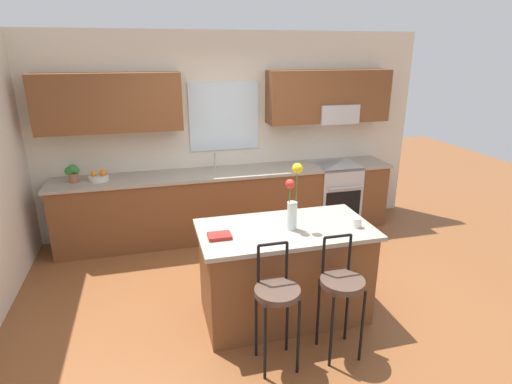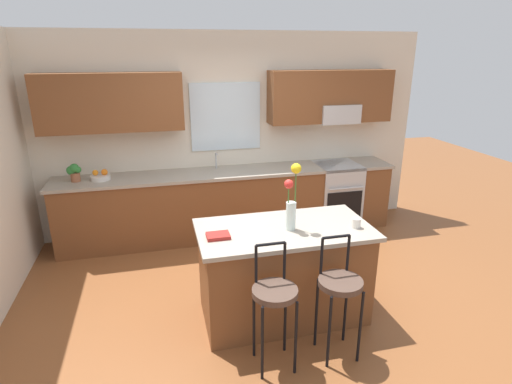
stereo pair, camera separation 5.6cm
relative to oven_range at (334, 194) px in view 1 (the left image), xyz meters
name	(u,v)px [view 1 (the left image)]	position (x,y,z in m)	size (l,w,h in m)	color
ground_plane	(263,300)	(-1.54, -1.68, -0.46)	(14.00, 14.00, 0.00)	brown
back_wall_assembly	(227,124)	(-1.51, 0.31, 1.05)	(5.60, 0.50, 2.70)	beige
counter_run	(230,203)	(-1.54, 0.02, 0.01)	(4.56, 0.64, 0.92)	brown
sink_faucet	(215,159)	(-1.71, 0.17, 0.60)	(0.02, 0.13, 0.23)	#B7BABC
oven_range	(334,194)	(0.00, 0.00, 0.00)	(0.60, 0.64, 0.92)	#B7BABC
kitchen_island	(284,272)	(-1.41, -1.93, 0.00)	(1.59, 0.84, 0.92)	brown
bar_stool_near	(277,297)	(-1.69, -2.57, 0.18)	(0.36, 0.36, 1.04)	black
bar_stool_middle	(342,287)	(-1.14, -2.57, 0.18)	(0.36, 0.36, 1.04)	black
flower_vase	(293,201)	(-1.36, -1.98, 0.74)	(0.15, 0.10, 0.61)	silver
mug_ceramic	(357,222)	(-0.77, -2.09, 0.51)	(0.08, 0.08, 0.09)	silver
cookbook	(220,236)	(-2.03, -1.99, 0.48)	(0.20, 0.15, 0.03)	maroon
fruit_bowl_oranges	(99,177)	(-3.19, 0.02, 0.50)	(0.24, 0.24, 0.13)	silver
potted_plant_small	(72,172)	(-3.49, 0.03, 0.59)	(0.18, 0.12, 0.23)	#9E5B3D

